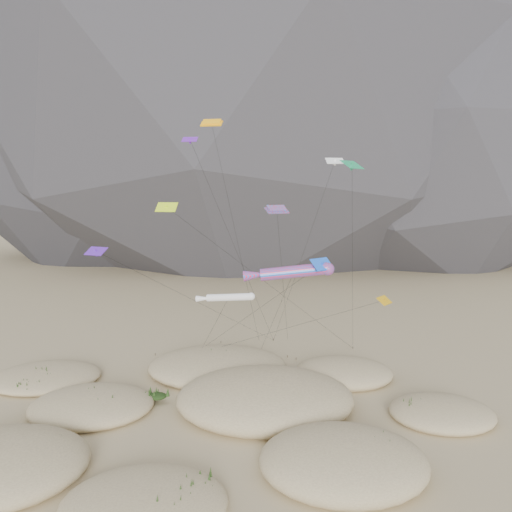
# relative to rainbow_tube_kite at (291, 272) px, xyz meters

# --- Properties ---
(ground) EXTENTS (500.00, 500.00, 0.00)m
(ground) POSITION_rel_rainbow_tube_kite_xyz_m (-5.57, -7.12, -13.05)
(ground) COLOR #CCB789
(ground) RESTS_ON ground
(rock_headland) EXTENTS (226.37, 148.64, 177.50)m
(rock_headland) POSITION_rel_rainbow_tube_kite_xyz_m (0.81, 111.60, 59.64)
(rock_headland) COLOR black
(rock_headland) RESTS_ON ground
(dunes) EXTENTS (51.06, 37.03, 4.18)m
(dunes) POSITION_rel_rainbow_tube_kite_xyz_m (-7.27, -2.98, -12.32)
(dunes) COLOR #CCB789
(dunes) RESTS_ON ground
(dune_grass) EXTENTS (40.17, 28.98, 1.48)m
(dune_grass) POSITION_rel_rainbow_tube_kite_xyz_m (-6.71, -3.96, -12.22)
(dune_grass) COLOR black
(dune_grass) RESTS_ON ground
(kite_stakes) EXTENTS (25.96, 8.15, 0.30)m
(kite_stakes) POSITION_rel_rainbow_tube_kite_xyz_m (-4.19, 15.42, -12.90)
(kite_stakes) COLOR #3F2D1E
(kite_stakes) RESTS_ON ground
(rainbow_tube_kite) EXTENTS (8.89, 16.57, 14.04)m
(rainbow_tube_kite) POSITION_rel_rainbow_tube_kite_xyz_m (0.00, 0.00, 0.00)
(rainbow_tube_kite) COLOR #FF1A3B
(rainbow_tube_kite) RESTS_ON ground
(white_tube_kite) EXTENTS (6.96, 16.05, 11.48)m
(white_tube_kite) POSITION_rel_rainbow_tube_kite_xyz_m (-6.21, -1.59, -2.15)
(white_tube_kite) COLOR white
(white_tube_kite) RESTS_ON ground
(orange_parafoil) EXTENTS (6.83, 12.87, 28.70)m
(orange_parafoil) POSITION_rel_rainbow_tube_kite_xyz_m (-7.95, 8.34, 14.76)
(orange_parafoil) COLOR #FFA70D
(orange_parafoil) RESTS_ON ground
(multi_parafoil) EXTENTS (4.09, 18.07, 19.45)m
(multi_parafoil) POSITION_rel_rainbow_tube_kite_xyz_m (-1.11, 3.84, 5.70)
(multi_parafoil) COLOR red
(multi_parafoil) RESTS_ON ground
(delta_kites) EXTENTS (30.38, 21.67, 26.40)m
(delta_kites) POSITION_rel_rainbow_tube_kite_xyz_m (-1.55, 4.94, 5.12)
(delta_kites) COLOR #681FB7
(delta_kites) RESTS_ON ground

